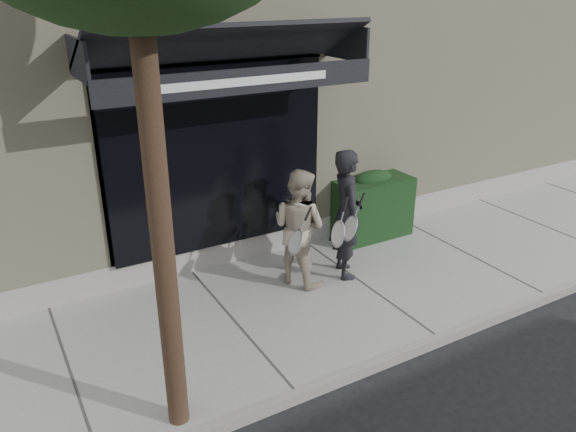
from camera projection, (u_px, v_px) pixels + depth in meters
ground at (361, 289)px, 8.09m from camera, size 80.00×80.00×0.00m
sidewalk at (361, 286)px, 8.06m from camera, size 20.00×3.00×0.12m
curb at (438, 340)px, 6.82m from camera, size 20.00×0.10×0.14m
building_facade at (216, 56)px, 10.98m from camera, size 14.30×8.04×5.64m
hedge at (371, 205)px, 9.33m from camera, size 1.30×0.70×1.14m
pedestrian_front at (347, 214)px, 7.92m from camera, size 0.86×0.97×1.89m
pedestrian_back at (299, 227)px, 7.76m from camera, size 0.90×1.01×1.68m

